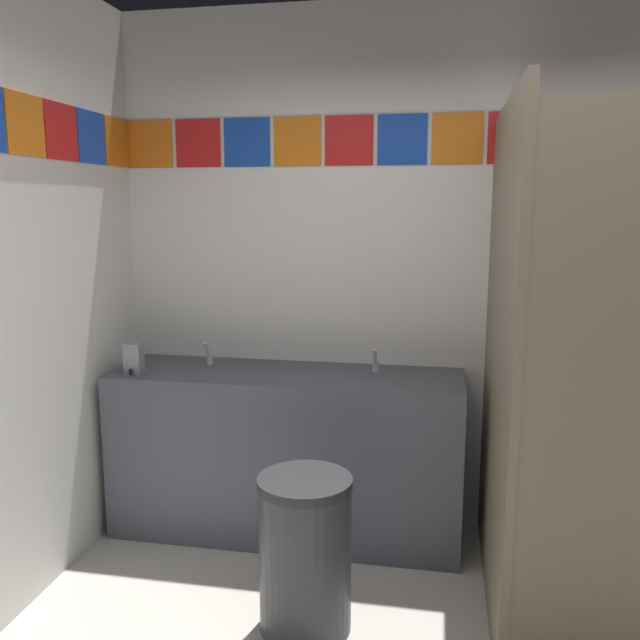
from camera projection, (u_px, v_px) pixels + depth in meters
wall_back at (452, 272)px, 3.51m from camera, size 3.65×0.09×2.81m
vanity_counter at (287, 451)px, 3.53m from camera, size 1.85×0.56×0.89m
faucet_left at (209, 356)px, 3.61m from camera, size 0.04×0.10×0.14m
faucet_right at (375, 363)px, 3.44m from camera, size 0.04×0.10×0.14m
soap_dispenser at (134, 359)px, 3.42m from camera, size 0.09×0.09×0.16m
stall_divider at (550, 377)px, 2.58m from camera, size 0.92×1.33×2.19m
toilet at (596, 516)px, 3.11m from camera, size 0.39×0.49×0.74m
trash_bin at (305, 554)px, 2.71m from camera, size 0.39×0.39×0.67m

